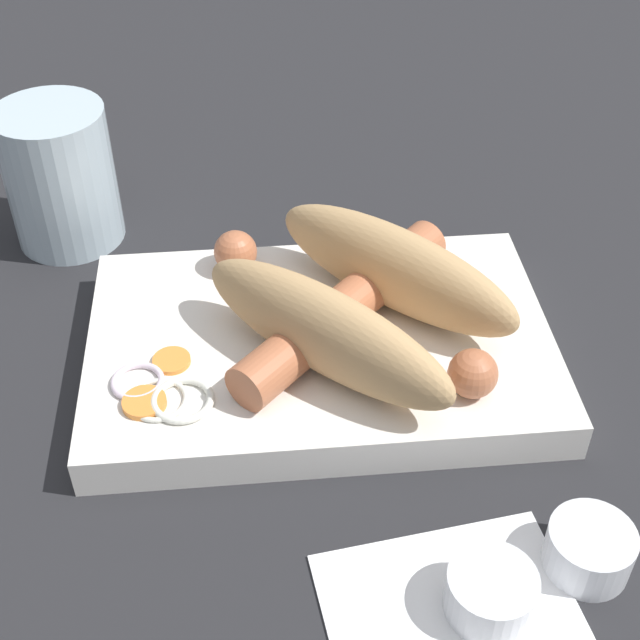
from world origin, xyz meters
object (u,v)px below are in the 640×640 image
(food_tray, at_px, (320,348))
(sausage, at_px, (345,308))
(bread_roll, at_px, (357,298))
(drink_glass, at_px, (60,176))
(condiment_cup_near, at_px, (490,595))
(condiment_cup_far, at_px, (588,551))

(food_tray, relative_size, sausage, 1.79)
(food_tray, xyz_separation_m, sausage, (-0.01, -0.01, 0.03))
(bread_roll, bearing_deg, drink_glass, -39.05)
(condiment_cup_near, xyz_separation_m, condiment_cup_far, (-0.05, -0.02, 0.00))
(bread_roll, relative_size, sausage, 1.29)
(food_tray, height_order, sausage, sausage)
(sausage, bearing_deg, condiment_cup_far, 122.18)
(food_tray, bearing_deg, sausage, -160.93)
(sausage, distance_m, condiment_cup_far, 0.19)
(drink_glass, bearing_deg, condiment_cup_near, 125.24)
(drink_glass, bearing_deg, food_tray, 137.88)
(sausage, xyz_separation_m, drink_glass, (0.18, -0.14, 0.01))
(drink_glass, bearing_deg, sausage, 141.35)
(bread_roll, height_order, drink_glass, drink_glass)
(bread_roll, xyz_separation_m, condiment_cup_near, (-0.04, 0.17, -0.04))
(condiment_cup_near, bearing_deg, sausage, -75.10)
(bread_roll, xyz_separation_m, condiment_cup_far, (-0.09, 0.15, -0.04))
(sausage, relative_size, condiment_cup_far, 3.62)
(condiment_cup_near, distance_m, condiment_cup_far, 0.06)
(condiment_cup_far, height_order, drink_glass, drink_glass)
(bread_roll, bearing_deg, condiment_cup_near, 103.53)
(condiment_cup_near, bearing_deg, condiment_cup_far, -160.14)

